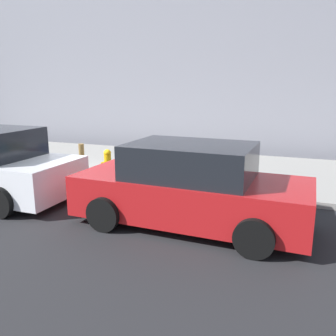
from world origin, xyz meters
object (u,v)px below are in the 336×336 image
(suitcase_red_1, at_px, (208,171))
(parked_car_red_0, at_px, (190,188))
(fire_hydrant, at_px, (108,161))
(bollard_post, at_px, (82,159))
(suitcase_silver_0, at_px, (228,175))
(suitcase_navy_5, at_px, (133,163))
(suitcase_olive_3, at_px, (167,167))
(suitcase_maroon_4, at_px, (150,168))
(suitcase_teal_2, at_px, (188,169))

(suitcase_red_1, height_order, parked_car_red_0, parked_car_red_0)
(fire_hydrant, relative_size, bollard_post, 0.84)
(suitcase_red_1, distance_m, bollard_post, 3.67)
(suitcase_silver_0, height_order, bollard_post, suitcase_silver_0)
(suitcase_red_1, height_order, suitcase_navy_5, suitcase_navy_5)
(suitcase_olive_3, distance_m, suitcase_maroon_4, 0.57)
(suitcase_red_1, relative_size, suitcase_olive_3, 0.74)
(suitcase_teal_2, xyz_separation_m, suitcase_olive_3, (0.57, 0.00, 0.02))
(suitcase_silver_0, bearing_deg, suitcase_navy_5, -1.72)
(suitcase_navy_5, distance_m, parked_car_red_0, 3.45)
(suitcase_teal_2, bearing_deg, suitcase_olive_3, 0.25)
(suitcase_teal_2, height_order, fire_hydrant, suitcase_teal_2)
(suitcase_maroon_4, xyz_separation_m, bollard_post, (2.00, 0.22, 0.16))
(suitcase_silver_0, distance_m, suitcase_red_1, 0.51)
(suitcase_maroon_4, distance_m, fire_hydrant, 1.26)
(bollard_post, distance_m, parked_car_red_0, 4.51)
(suitcase_teal_2, xyz_separation_m, fire_hydrant, (2.37, -0.01, 0.03))
(suitcase_teal_2, distance_m, suitcase_navy_5, 1.62)
(suitcase_silver_0, bearing_deg, fire_hydrant, -0.28)
(suitcase_red_1, distance_m, suitcase_teal_2, 0.54)
(fire_hydrant, bearing_deg, suitcase_teal_2, 179.70)
(suitcase_teal_2, bearing_deg, suitcase_red_1, 178.25)
(suitcase_navy_5, height_order, parked_car_red_0, parked_car_red_0)
(suitcase_navy_5, relative_size, fire_hydrant, 1.09)
(suitcase_olive_3, distance_m, parked_car_red_0, 2.76)
(suitcase_navy_5, relative_size, bollard_post, 0.92)
(bollard_post, height_order, parked_car_red_0, parked_car_red_0)
(suitcase_silver_0, relative_size, parked_car_red_0, 0.21)
(suitcase_silver_0, distance_m, fire_hydrant, 3.43)
(suitcase_silver_0, xyz_separation_m, suitcase_olive_3, (1.62, -0.00, 0.08))
(fire_hydrant, xyz_separation_m, bollard_post, (0.75, 0.15, 0.05))
(suitcase_silver_0, xyz_separation_m, suitcase_maroon_4, (2.17, -0.09, -0.02))
(suitcase_maroon_4, height_order, bollard_post, bollard_post)
(suitcase_silver_0, bearing_deg, suitcase_maroon_4, -2.38)
(suitcase_navy_5, bearing_deg, suitcase_teal_2, 177.31)
(suitcase_maroon_4, bearing_deg, suitcase_olive_3, 170.90)
(parked_car_red_0, bearing_deg, suitcase_silver_0, -96.65)
(bollard_post, bearing_deg, suitcase_olive_3, -176.97)
(suitcase_maroon_4, xyz_separation_m, suitcase_navy_5, (0.50, 0.01, 0.10))
(suitcase_navy_5, bearing_deg, parked_car_red_0, 134.04)
(suitcase_red_1, bearing_deg, suitcase_silver_0, -178.61)
(suitcase_teal_2, relative_size, bollard_post, 0.88)
(suitcase_red_1, distance_m, suitcase_maroon_4, 1.67)
(suitcase_red_1, bearing_deg, suitcase_olive_3, -0.72)
(suitcase_teal_2, height_order, suitcase_maroon_4, suitcase_teal_2)
(suitcase_teal_2, xyz_separation_m, parked_car_red_0, (-0.77, 2.40, 0.24))
(suitcase_silver_0, relative_size, fire_hydrant, 1.27)
(suitcase_red_1, xyz_separation_m, suitcase_olive_3, (1.11, -0.01, 0.03))
(suitcase_red_1, xyz_separation_m, suitcase_teal_2, (0.54, -0.02, 0.00))
(suitcase_teal_2, relative_size, suitcase_olive_3, 0.74)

